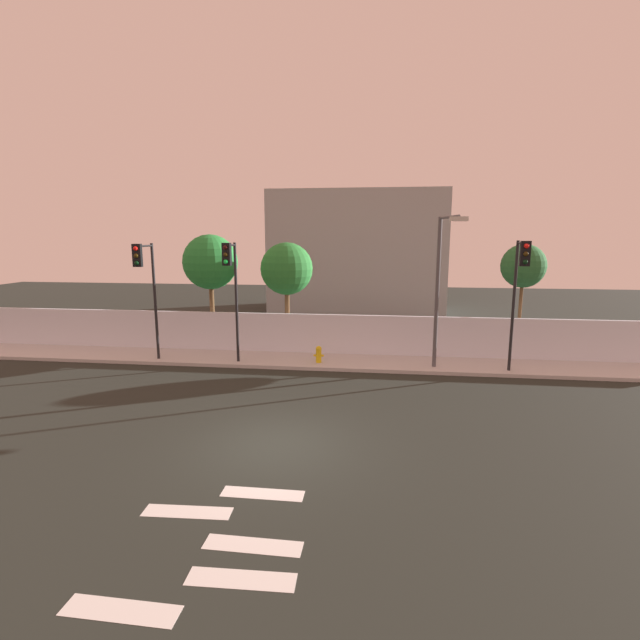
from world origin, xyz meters
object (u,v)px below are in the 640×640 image
traffic_light_left (146,277)px  roadside_tree_midleft (287,269)px  roadside_tree_midright (523,266)px  street_lamp_curbside (440,279)px  traffic_light_center (231,277)px  fire_hydrant (319,354)px  roadside_tree_leftmost (210,262)px  traffic_light_right (519,279)px

traffic_light_left → roadside_tree_midleft: bearing=38.8°
roadside_tree_midright → street_lamp_curbside: bearing=-140.1°
traffic_light_center → street_lamp_curbside: street_lamp_curbside is taller
fire_hydrant → traffic_light_center: bearing=-169.0°
traffic_light_center → roadside_tree_leftmost: (-2.25, 3.73, 0.39)m
roadside_tree_leftmost → roadside_tree_midleft: roadside_tree_leftmost is taller
street_lamp_curbside → roadside_tree_leftmost: street_lamp_curbside is taller
traffic_light_left → fire_hydrant: bearing=8.4°
traffic_light_center → roadside_tree_midleft: size_ratio=0.98×
traffic_light_right → street_lamp_curbside: 2.87m
fire_hydrant → roadside_tree_midright: bearing=18.8°
traffic_light_center → roadside_tree_midleft: 4.05m
traffic_light_right → roadside_tree_midleft: 10.44m
traffic_light_left → fire_hydrant: 7.83m
traffic_light_left → street_lamp_curbside: street_lamp_curbside is taller
traffic_light_left → roadside_tree_midright: 16.53m
traffic_light_right → traffic_light_center: bearing=178.6°
roadside_tree_midleft → street_lamp_curbside: bearing=-26.5°
traffic_light_right → traffic_light_left: bearing=-179.7°
fire_hydrant → traffic_light_right: bearing=-7.1°
fire_hydrant → roadside_tree_midleft: bearing=122.5°
roadside_tree_midright → roadside_tree_midleft: bearing=180.0°
traffic_light_left → traffic_light_center: (3.51, 0.35, -0.01)m
traffic_light_left → traffic_light_right: bearing=0.3°
traffic_light_center → roadside_tree_leftmost: size_ratio=0.91×
traffic_light_center → traffic_light_right: (11.22, -0.28, 0.09)m
roadside_tree_midleft → roadside_tree_midright: size_ratio=1.01×
traffic_light_left → roadside_tree_leftmost: roadside_tree_leftmost is taller
roadside_tree_midright → traffic_light_center: bearing=-163.4°
roadside_tree_leftmost → traffic_light_right: bearing=-16.6°
traffic_light_center → traffic_light_right: traffic_light_right is taller
traffic_light_left → roadside_tree_leftmost: size_ratio=0.90×
traffic_light_left → traffic_light_center: size_ratio=0.99×
fire_hydrant → roadside_tree_leftmost: (-5.77, 3.05, 3.66)m
roadside_tree_midleft → roadside_tree_midright: 10.93m
fire_hydrant → roadside_tree_leftmost: 7.48m
fire_hydrant → roadside_tree_midright: (8.98, 3.05, 3.58)m
traffic_light_center → roadside_tree_midleft: bearing=67.2°
street_lamp_curbside → roadside_tree_midleft: size_ratio=1.17×
traffic_light_right → fire_hydrant: (-7.70, 0.96, -3.37)m
traffic_light_center → traffic_light_right: size_ratio=0.98×
fire_hydrant → street_lamp_curbside: bearing=-4.3°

